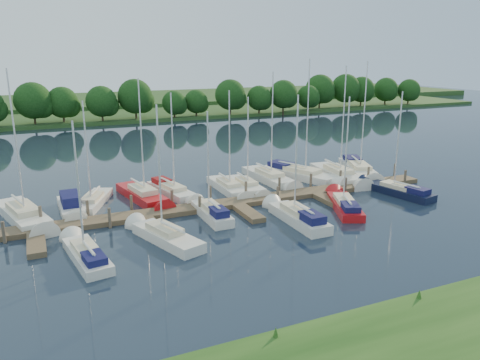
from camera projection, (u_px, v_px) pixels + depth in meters
name	position (u px, v px, depth m)	size (l,w,h in m)	color
ground	(278.00, 237.00, 33.81)	(260.00, 260.00, 0.00)	#1B2536
dock	(237.00, 205.00, 40.19)	(40.00, 6.00, 0.40)	#4D3C2B
mooring_pilings	(232.00, 197.00, 41.08)	(38.24, 2.84, 2.00)	#473D33
far_shore	(110.00, 114.00, 99.84)	(180.00, 30.00, 0.60)	#214319
distant_hill	(95.00, 101.00, 121.78)	(220.00, 40.00, 1.40)	#365926
treeline	(123.00, 101.00, 87.60)	(146.50, 10.09, 8.17)	#38281C
sailboat_n_0	(24.00, 217.00, 36.97)	(4.42, 9.68, 12.25)	silver
motorboat	(71.00, 208.00, 38.86)	(1.89, 6.19, 1.98)	silver
sailboat_n_2	(92.00, 203.00, 40.52)	(4.20, 7.29, 9.42)	silver
sailboat_n_3	(144.00, 197.00, 42.17)	(3.41, 8.86, 11.26)	#B31014
sailboat_n_4	(172.00, 192.00, 43.62)	(3.20, 7.80, 9.86)	silver
sailboat_n_5	(229.00, 188.00, 44.91)	(1.86, 7.76, 9.92)	silver
sailboat_n_6	(247.00, 187.00, 45.40)	(1.79, 7.24, 9.30)	silver
sailboat_n_7	(270.00, 179.00, 48.27)	(2.50, 9.07, 11.51)	silver
sailboat_n_8	(302.00, 175.00, 49.46)	(5.54, 9.97, 12.75)	silver
sailboat_n_9	(339.00, 176.00, 49.35)	(3.01, 9.59, 12.13)	silver
sailboat_n_10	(359.00, 170.00, 51.76)	(5.28, 9.86, 12.50)	silver
sailboat_s_0	(86.00, 255.00, 30.05)	(2.60, 7.34, 9.24)	silver
sailboat_s_1	(165.00, 237.00, 32.97)	(3.82, 7.72, 10.01)	silver
sailboat_s_2	(211.00, 213.00, 37.71)	(1.63, 6.75, 8.93)	silver
sailboat_s_3	(297.00, 218.00, 36.67)	(1.90, 7.91, 10.33)	silver
sailboat_s_4	(344.00, 205.00, 39.76)	(4.30, 7.57, 9.79)	#B31014
sailboat_s_5	(397.00, 191.00, 43.78)	(3.13, 7.84, 9.89)	black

